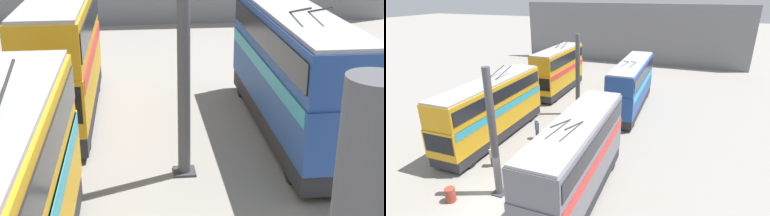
% 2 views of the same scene
% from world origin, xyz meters
% --- Properties ---
extents(ground_plane, '(240.00, 240.00, 0.00)m').
position_xyz_m(ground_plane, '(0.00, 0.00, 0.00)').
color(ground_plane, gray).
extents(depot_back_wall, '(0.50, 36.00, 9.41)m').
position_xyz_m(depot_back_wall, '(38.20, 0.00, 4.71)').
color(depot_back_wall, slate).
rests_on(depot_back_wall, ground_plane).
extents(support_column_near, '(0.76, 0.76, 7.65)m').
position_xyz_m(support_column_near, '(1.20, 0.00, 3.70)').
color(support_column_near, '#4C4C51').
rests_on(support_column_near, ground_plane).
extents(support_column_far, '(0.76, 0.76, 7.65)m').
position_xyz_m(support_column_far, '(14.35, 0.00, 3.70)').
color(support_column_far, '#4C4C51').
rests_on(support_column_far, ground_plane).
extents(bus_left_near, '(10.23, 2.54, 5.59)m').
position_xyz_m(bus_left_near, '(2.35, -4.50, 2.84)').
color(bus_left_near, black).
rests_on(bus_left_near, ground_plane).
extents(bus_left_far, '(11.34, 2.54, 5.49)m').
position_xyz_m(bus_left_far, '(17.41, -4.50, 2.77)').
color(bus_left_far, black).
rests_on(bus_left_far, ground_plane).
extents(bus_right_near, '(11.34, 2.54, 5.46)m').
position_xyz_m(bus_right_near, '(7.19, 4.50, 2.76)').
color(bus_right_near, black).
rests_on(bus_right_near, ground_plane).
extents(bus_right_far, '(9.52, 2.54, 5.75)m').
position_xyz_m(bus_right_far, '(19.95, 4.50, 2.91)').
color(bus_right_far, black).
rests_on(bus_right_far, ground_plane).
extents(person_aisle_foreground, '(0.32, 0.46, 1.62)m').
position_xyz_m(person_aisle_foreground, '(2.41, -0.92, 0.85)').
color(person_aisle_foreground, '#2D2D33').
rests_on(person_aisle_foreground, ground_plane).
extents(person_aisle_midway, '(0.47, 0.46, 1.72)m').
position_xyz_m(person_aisle_midway, '(8.25, 1.19, 0.91)').
color(person_aisle_midway, '#384251').
rests_on(person_aisle_midway, ground_plane).
extents(person_by_left_row, '(0.48, 0.43, 1.64)m').
position_xyz_m(person_by_left_row, '(4.42, -1.89, 0.87)').
color(person_by_left_row, '#473D33').
rests_on(person_by_left_row, ground_plane).
extents(person_by_right_row, '(0.47, 0.36, 1.57)m').
position_xyz_m(person_by_right_row, '(3.56, 2.13, 0.82)').
color(person_by_right_row, '#473D33').
rests_on(person_by_right_row, ground_plane).
extents(oil_drum, '(0.60, 0.60, 0.85)m').
position_xyz_m(oil_drum, '(-0.38, 2.17, 0.42)').
color(oil_drum, '#933828').
rests_on(oil_drum, ground_plane).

